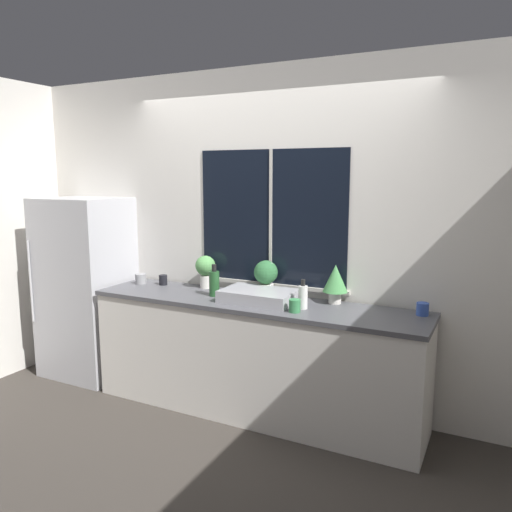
{
  "coord_description": "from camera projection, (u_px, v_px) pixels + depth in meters",
  "views": [
    {
      "loc": [
        1.68,
        -3.02,
        1.86
      ],
      "look_at": [
        0.02,
        0.28,
        1.25
      ],
      "focal_mm": 35.0,
      "sensor_mm": 36.0,
      "label": 1
    }
  ],
  "objects": [
    {
      "name": "ground_plane",
      "position": [
        236.0,
        427.0,
        3.71
      ],
      "size": [
        14.0,
        14.0,
        0.0
      ],
      "primitive_type": "plane",
      "color": "#38332D"
    },
    {
      "name": "wall_back",
      "position": [
        273.0,
        237.0,
        4.05
      ],
      "size": [
        8.0,
        0.09,
        2.7
      ],
      "color": "silver",
      "rests_on": "ground_plane"
    },
    {
      "name": "wall_left",
      "position": [
        118.0,
        218.0,
        5.88
      ],
      "size": [
        0.06,
        7.0,
        2.7
      ],
      "color": "silver",
      "rests_on": "ground_plane"
    },
    {
      "name": "counter",
      "position": [
        253.0,
        357.0,
        3.88
      ],
      "size": [
        2.65,
        0.59,
        0.9
      ],
      "color": "white",
      "rests_on": "ground_plane"
    },
    {
      "name": "refrigerator",
      "position": [
        88.0,
        287.0,
        4.64
      ],
      "size": [
        0.75,
        0.68,
        1.65
      ],
      "color": "#B7B7BC",
      "rests_on": "ground_plane"
    },
    {
      "name": "sink",
      "position": [
        259.0,
        296.0,
        3.79
      ],
      "size": [
        0.56,
        0.42,
        0.27
      ],
      "color": "#ADADB2",
      "rests_on": "counter"
    },
    {
      "name": "potted_plant_left",
      "position": [
        205.0,
        268.0,
        4.22
      ],
      "size": [
        0.17,
        0.17,
        0.28
      ],
      "color": "silver",
      "rests_on": "counter"
    },
    {
      "name": "potted_plant_center",
      "position": [
        266.0,
        275.0,
        3.97
      ],
      "size": [
        0.19,
        0.19,
        0.28
      ],
      "color": "silver",
      "rests_on": "counter"
    },
    {
      "name": "potted_plant_right",
      "position": [
        335.0,
        280.0,
        3.71
      ],
      "size": [
        0.19,
        0.19,
        0.29
      ],
      "color": "silver",
      "rests_on": "counter"
    },
    {
      "name": "soap_bottle",
      "position": [
        303.0,
        297.0,
        3.58
      ],
      "size": [
        0.07,
        0.07,
        0.21
      ],
      "color": "white",
      "rests_on": "counter"
    },
    {
      "name": "bottle_tall",
      "position": [
        214.0,
        283.0,
        3.95
      ],
      "size": [
        0.08,
        0.08,
        0.25
      ],
      "color": "#235128",
      "rests_on": "counter"
    },
    {
      "name": "mug_blue",
      "position": [
        423.0,
        309.0,
        3.41
      ],
      "size": [
        0.08,
        0.08,
        0.09
      ],
      "color": "#3351AD",
      "rests_on": "counter"
    },
    {
      "name": "mug_grey",
      "position": [
        141.0,
        279.0,
        4.4
      ],
      "size": [
        0.1,
        0.1,
        0.09
      ],
      "color": "gray",
      "rests_on": "counter"
    },
    {
      "name": "mug_green",
      "position": [
        295.0,
        306.0,
        3.49
      ],
      "size": [
        0.08,
        0.08,
        0.09
      ],
      "color": "#38844C",
      "rests_on": "counter"
    },
    {
      "name": "mug_black",
      "position": [
        163.0,
        280.0,
        4.36
      ],
      "size": [
        0.07,
        0.07,
        0.09
      ],
      "color": "black",
      "rests_on": "counter"
    }
  ]
}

